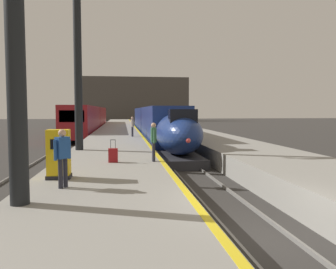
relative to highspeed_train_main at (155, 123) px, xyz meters
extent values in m
plane|color=#33302D|center=(0.00, -28.20, -1.93)|extent=(260.00, 260.00, 0.00)
cube|color=gray|center=(-4.05, -3.45, -1.40)|extent=(4.80, 110.00, 1.05)
cube|color=gray|center=(4.05, -3.45, -1.40)|extent=(4.80, 110.00, 1.05)
cube|color=yellow|center=(-1.77, -3.45, -0.87)|extent=(0.20, 107.80, 0.01)
cube|color=slate|center=(-0.75, -0.70, -1.87)|extent=(0.08, 110.00, 0.12)
cube|color=slate|center=(0.75, -0.70, -1.87)|extent=(0.08, 110.00, 0.12)
cube|color=slate|center=(-8.85, -0.70, -1.87)|extent=(0.08, 110.00, 0.12)
cube|color=slate|center=(-7.35, -0.70, -1.87)|extent=(0.08, 110.00, 0.12)
ellipsoid|color=navy|center=(0.00, -15.18, -0.10)|extent=(2.78, 6.57, 2.56)
cube|color=#28282D|center=(0.00, -15.51, -1.65)|extent=(2.46, 5.58, 0.55)
cube|color=black|center=(0.00, -16.66, 0.97)|extent=(1.59, 1.00, 0.90)
sphere|color=#F24C4C|center=(0.00, -18.39, -0.25)|extent=(0.28, 0.28, 0.28)
cube|color=navy|center=(0.00, -6.21, 0.15)|extent=(2.90, 14.00, 3.05)
cube|color=black|center=(-1.42, -6.21, 0.70)|extent=(0.04, 11.90, 0.80)
cube|color=black|center=(1.42, -6.21, 0.70)|extent=(0.04, 11.90, 0.80)
cube|color=silver|center=(0.00, -6.21, -1.13)|extent=(2.92, 13.30, 0.24)
cube|color=black|center=(0.00, -10.69, -1.65)|extent=(2.03, 2.20, 0.56)
cube|color=black|center=(0.00, -1.73, -1.65)|extent=(2.03, 2.20, 0.56)
cube|color=navy|center=(0.00, 10.39, 0.15)|extent=(2.90, 18.00, 3.05)
cube|color=black|center=(-1.42, 10.39, 0.70)|extent=(0.04, 15.84, 0.80)
cube|color=black|center=(1.42, 10.39, 0.70)|extent=(0.04, 15.84, 0.80)
cube|color=black|center=(0.00, 4.27, -1.65)|extent=(2.03, 2.20, 0.56)
cube|color=black|center=(0.00, 16.51, -1.65)|extent=(2.03, 2.20, 0.56)
cube|color=maroon|center=(-8.10, 5.15, 0.22)|extent=(2.85, 18.00, 3.30)
cube|color=black|center=(-8.10, -3.81, 0.82)|extent=(2.28, 0.08, 1.10)
cube|color=black|center=(-9.49, 5.15, 0.72)|extent=(0.04, 15.30, 0.90)
cube|color=black|center=(-6.71, 5.15, 0.72)|extent=(0.04, 15.30, 0.90)
cube|color=black|center=(-8.10, -0.61, -1.67)|extent=(2.00, 2.00, 0.52)
cube|color=black|center=(-8.10, 10.91, -1.67)|extent=(2.00, 2.00, 0.52)
cube|color=maroon|center=(-8.10, 23.75, 0.22)|extent=(2.85, 18.00, 3.30)
cylinder|color=black|center=(-5.90, -27.83, 3.84)|extent=(0.44, 0.44, 9.44)
cylinder|color=black|center=(-5.90, -16.50, 3.87)|extent=(0.44, 0.44, 9.50)
cylinder|color=#23232D|center=(-2.13, -21.36, -0.45)|extent=(0.13, 0.13, 0.85)
cylinder|color=#23232D|center=(-2.13, -21.53, -0.45)|extent=(0.13, 0.13, 0.85)
cube|color=#336647|center=(-2.13, -21.44, 0.28)|extent=(0.22, 0.38, 0.62)
cylinder|color=#336647|center=(-2.13, -21.20, 0.23)|extent=(0.09, 0.09, 0.58)
cylinder|color=#336647|center=(-2.13, -21.68, 0.23)|extent=(0.09, 0.09, 0.58)
sphere|color=tan|center=(-2.13, -21.44, 0.70)|extent=(0.22, 0.22, 0.22)
cylinder|color=#23232D|center=(-2.60, -6.91, -0.45)|extent=(0.13, 0.13, 0.85)
cylinder|color=#23232D|center=(-2.64, -6.74, -0.45)|extent=(0.13, 0.13, 0.85)
cube|color=gray|center=(-2.62, -6.82, 0.28)|extent=(0.30, 0.42, 0.62)
cylinder|color=gray|center=(-2.57, -7.06, 0.23)|extent=(0.09, 0.09, 0.58)
cylinder|color=gray|center=(-2.67, -6.59, 0.23)|extent=(0.09, 0.09, 0.58)
sphere|color=tan|center=(-2.62, -6.82, 0.70)|extent=(0.22, 0.22, 0.22)
cylinder|color=#23232D|center=(-5.12, -26.13, -0.45)|extent=(0.13, 0.13, 0.85)
cylinder|color=#23232D|center=(-5.24, -26.26, -0.45)|extent=(0.13, 0.13, 0.85)
cube|color=#1E478C|center=(-5.18, -26.19, 0.28)|extent=(0.42, 0.43, 0.62)
cylinder|color=#1E478C|center=(-5.02, -26.02, 0.23)|extent=(0.09, 0.09, 0.58)
cylinder|color=#1E478C|center=(-5.34, -26.37, 0.23)|extent=(0.09, 0.09, 0.58)
sphere|color=tan|center=(-5.18, -26.19, 0.70)|extent=(0.22, 0.22, 0.22)
cube|color=maroon|center=(-3.88, -21.48, -0.58)|extent=(0.40, 0.22, 0.60)
cylinder|color=#262628|center=(-3.98, -21.48, -0.10)|extent=(0.02, 0.02, 0.36)
cylinder|color=#262628|center=(-3.78, -21.48, -0.10)|extent=(0.02, 0.02, 0.36)
cube|color=#262628|center=(-3.88, -21.48, 0.09)|extent=(0.22, 0.03, 0.02)
cube|color=yellow|center=(-5.55, -24.74, -0.08)|extent=(0.70, 0.56, 1.60)
cube|color=black|center=(-5.55, -25.02, 0.27)|extent=(0.40, 0.02, 0.32)
cube|color=black|center=(-5.55, -24.74, -0.82)|extent=(0.76, 0.62, 0.12)
cube|color=#4C4742|center=(0.00, 73.80, 5.07)|extent=(36.00, 2.00, 14.00)
camera|label=1|loc=(-3.48, -36.17, 1.34)|focal=36.46mm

